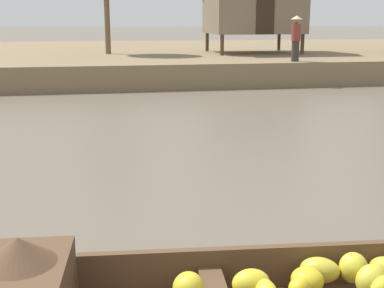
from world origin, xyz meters
name	(u,v)px	position (x,y,z in m)	size (l,w,h in m)	color
ground_plane	(112,159)	(0.00, 10.00, 0.00)	(300.00, 300.00, 0.00)	#665B4C
riverbank_strip	(98,58)	(0.00, 28.80, 0.44)	(160.00, 20.00, 0.89)	#7F6B4C
stilt_house_left	(254,6)	(7.04, 24.55, 2.97)	(4.75, 3.90, 3.95)	#4C3826
vendor_person	(296,36)	(7.11, 19.42, 1.81)	(0.44, 0.44, 1.66)	#332D28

